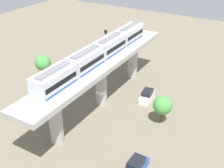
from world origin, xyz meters
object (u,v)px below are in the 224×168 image
(train, at_px, (98,54))
(tree_mid_lot, at_px, (43,63))
(parked_car_blue, at_px, (136,167))
(tree_near_viaduct, at_px, (163,105))
(parked_car_white, at_px, (147,96))
(signal_post, at_px, (106,54))

(train, relative_size, tree_mid_lot, 5.81)
(parked_car_blue, distance_m, tree_near_viaduct, 11.38)
(parked_car_blue, xyz_separation_m, parked_car_white, (-5.80, 16.16, 0.00))
(train, distance_m, parked_car_white, 12.00)
(train, relative_size, tree_near_viaduct, 5.94)
(parked_car_blue, height_order, tree_near_viaduct, tree_near_viaduct)
(tree_near_viaduct, xyz_separation_m, signal_post, (-14.44, 7.34, 2.56))
(parked_car_white, relative_size, signal_post, 0.43)
(train, height_order, tree_mid_lot, train)
(tree_mid_lot, relative_size, signal_post, 0.46)
(tree_near_viaduct, relative_size, signal_post, 0.45)
(train, relative_size, parked_car_white, 6.24)
(signal_post, bearing_deg, parked_car_white, -13.03)
(parked_car_blue, bearing_deg, tree_mid_lot, 154.92)
(train, xyz_separation_m, parked_car_blue, (12.15, -10.62, -8.55))
(parked_car_blue, distance_m, parked_car_white, 17.17)
(train, bearing_deg, tree_near_viaduct, 2.35)
(tree_mid_lot, bearing_deg, train, -10.84)
(parked_car_blue, bearing_deg, signal_post, 131.58)
(train, height_order, parked_car_blue, train)
(parked_car_white, height_order, signal_post, signal_post)
(parked_car_blue, height_order, signal_post, signal_post)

